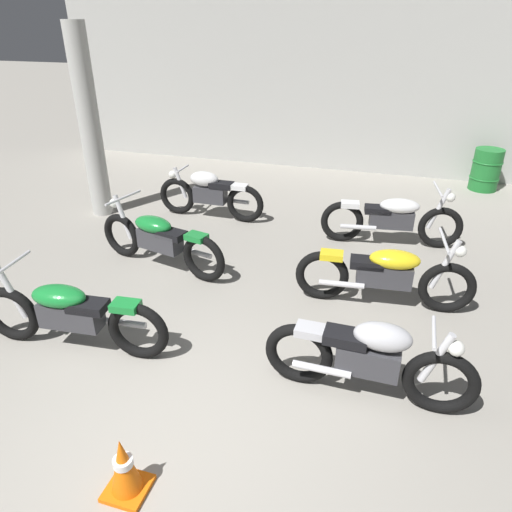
% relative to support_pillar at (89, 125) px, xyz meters
% --- Properties ---
extents(ground_plane, '(60.00, 60.00, 0.00)m').
position_rel_support_pillar_xyz_m(ground_plane, '(3.52, -4.35, -1.60)').
color(ground_plane, gray).
extents(back_wall, '(13.09, 0.24, 3.60)m').
position_rel_support_pillar_xyz_m(back_wall, '(3.52, 4.07, 0.20)').
color(back_wall, '#B2B2AD').
rests_on(back_wall, ground).
extents(support_pillar, '(0.36, 0.36, 3.20)m').
position_rel_support_pillar_xyz_m(support_pillar, '(0.00, 0.00, 0.00)').
color(support_pillar, '#B2B2AD').
rests_on(support_pillar, ground).
extents(motorcycle_left_row_0, '(2.17, 0.68, 0.97)m').
position_rel_support_pillar_xyz_m(motorcycle_left_row_0, '(1.96, -3.52, -1.15)').
color(motorcycle_left_row_0, black).
rests_on(motorcycle_left_row_0, ground).
extents(motorcycle_left_row_1, '(2.14, 0.78, 0.97)m').
position_rel_support_pillar_xyz_m(motorcycle_left_row_1, '(2.01, -1.58, -1.15)').
color(motorcycle_left_row_1, black).
rests_on(motorcycle_left_row_1, ground).
extents(motorcycle_left_row_2, '(1.97, 0.48, 0.88)m').
position_rel_support_pillar_xyz_m(motorcycle_left_row_2, '(1.99, 0.37, -1.14)').
color(motorcycle_left_row_2, black).
rests_on(motorcycle_left_row_2, ground).
extents(motorcycle_right_row_0, '(1.97, 0.48, 0.88)m').
position_rel_support_pillar_xyz_m(motorcycle_right_row_0, '(5.06, -3.34, -1.14)').
color(motorcycle_right_row_0, black).
rests_on(motorcycle_right_row_0, ground).
extents(motorcycle_right_row_1, '(2.17, 0.68, 0.97)m').
position_rel_support_pillar_xyz_m(motorcycle_right_row_1, '(5.12, -1.67, -1.15)').
color(motorcycle_right_row_1, black).
rests_on(motorcycle_right_row_1, ground).
extents(motorcycle_right_row_2, '(2.17, 0.69, 0.97)m').
position_rel_support_pillar_xyz_m(motorcycle_right_row_2, '(5.12, 0.16, -1.15)').
color(motorcycle_right_row_2, black).
rests_on(motorcycle_right_row_2, ground).
extents(oil_drum, '(0.59, 0.59, 0.85)m').
position_rel_support_pillar_xyz_m(oil_drum, '(6.86, 3.45, -1.18)').
color(oil_drum, '#1E722D').
rests_on(oil_drum, ground).
extents(traffic_cone, '(0.32, 0.32, 0.54)m').
position_rel_support_pillar_xyz_m(traffic_cone, '(3.41, -4.90, -1.34)').
color(traffic_cone, orange).
rests_on(traffic_cone, ground).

